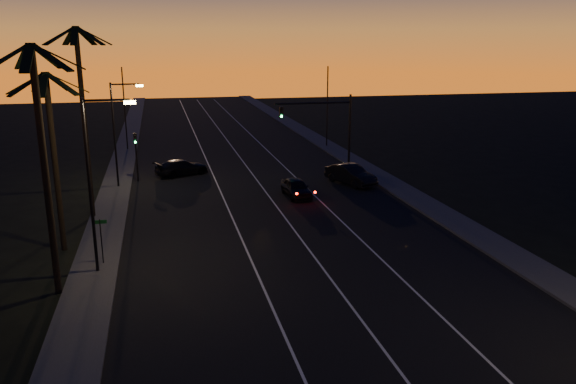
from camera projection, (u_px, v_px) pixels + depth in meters
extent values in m
cube|color=black|center=(269.00, 206.00, 40.78)|extent=(20.00, 170.00, 0.01)
cube|color=#31312F|center=(109.00, 216.00, 38.32)|extent=(2.40, 170.00, 0.16)
cube|color=#31312F|center=(412.00, 196.00, 43.20)|extent=(2.40, 170.00, 0.16)
cube|color=silver|center=(228.00, 209.00, 40.12)|extent=(0.12, 160.00, 0.01)
cube|color=silver|center=(276.00, 206.00, 40.88)|extent=(0.12, 160.00, 0.01)
cube|color=silver|center=(322.00, 203.00, 41.64)|extent=(0.12, 160.00, 0.01)
cylinder|color=black|center=(46.00, 175.00, 25.25)|extent=(0.32, 0.32, 11.50)
cube|color=black|center=(58.00, 57.00, 24.38)|extent=(2.18, 0.92, 1.18)
cube|color=black|center=(47.00, 56.00, 24.92)|extent=(1.25, 2.12, 1.18)
cube|color=black|center=(25.00, 56.00, 24.69)|extent=(1.34, 2.09, 1.18)
cube|color=black|center=(7.00, 57.00, 23.88)|extent=(2.18, 0.82, 1.18)
cube|color=black|center=(7.00, 57.00, 23.09)|extent=(1.90, 1.69, 1.18)
cube|color=black|center=(27.00, 58.00, 22.92)|extent=(0.45, 2.16, 1.18)
cube|color=black|center=(50.00, 57.00, 23.49)|extent=(1.95, 1.61, 1.18)
cylinder|color=black|center=(55.00, 165.00, 30.96)|extent=(0.32, 0.32, 10.00)
cube|color=black|center=(67.00, 83.00, 30.29)|extent=(2.18, 0.92, 1.18)
cube|color=black|center=(58.00, 82.00, 30.82)|extent=(1.25, 2.12, 1.18)
cube|color=black|center=(40.00, 82.00, 30.60)|extent=(1.34, 2.09, 1.18)
cube|color=black|center=(26.00, 83.00, 29.79)|extent=(2.18, 0.82, 1.18)
cube|color=black|center=(27.00, 84.00, 29.00)|extent=(1.90, 1.69, 1.18)
cube|color=black|center=(43.00, 85.00, 28.83)|extent=(0.45, 2.16, 1.18)
cube|color=black|center=(61.00, 84.00, 29.40)|extent=(1.95, 1.61, 1.18)
cylinder|color=black|center=(85.00, 126.00, 36.51)|extent=(0.32, 0.32, 12.50)
cube|color=black|center=(94.00, 36.00, 35.50)|extent=(2.18, 0.92, 1.18)
cube|color=black|center=(85.00, 36.00, 36.04)|extent=(1.25, 2.12, 1.18)
cube|color=black|center=(70.00, 36.00, 35.82)|extent=(1.34, 2.09, 1.18)
cube|color=black|center=(59.00, 36.00, 35.01)|extent=(2.18, 0.82, 1.18)
cube|color=black|center=(61.00, 36.00, 34.22)|extent=(1.90, 1.69, 1.18)
cube|color=black|center=(74.00, 35.00, 34.04)|extent=(0.45, 2.16, 1.18)
cube|color=black|center=(89.00, 36.00, 34.62)|extent=(1.95, 1.61, 1.18)
cylinder|color=black|center=(90.00, 189.00, 27.81)|extent=(0.16, 0.16, 9.00)
cylinder|color=black|center=(106.00, 100.00, 26.92)|extent=(2.20, 0.12, 0.12)
cube|color=#F4CC61|center=(130.00, 102.00, 27.20)|extent=(0.55, 0.26, 0.16)
cylinder|color=black|center=(114.00, 136.00, 44.81)|extent=(0.16, 0.16, 8.50)
cylinder|color=black|center=(125.00, 84.00, 43.99)|extent=(2.20, 0.12, 0.12)
cube|color=#F4CC61|center=(139.00, 86.00, 44.26)|extent=(0.55, 0.26, 0.16)
cylinder|color=black|center=(102.00, 243.00, 29.62)|extent=(0.06, 0.06, 2.60)
cube|color=#0B4617|center=(100.00, 222.00, 29.32)|extent=(0.70, 0.03, 0.20)
cylinder|color=black|center=(349.00, 133.00, 51.35)|extent=(0.20, 0.20, 7.00)
cylinder|color=black|center=(313.00, 103.00, 49.87)|extent=(7.00, 0.16, 0.16)
cube|color=black|center=(281.00, 112.00, 49.43)|extent=(0.32, 0.28, 1.00)
sphere|color=black|center=(282.00, 109.00, 49.19)|extent=(0.20, 0.20, 0.20)
sphere|color=black|center=(282.00, 113.00, 49.27)|extent=(0.20, 0.20, 0.20)
sphere|color=#14FF59|center=(282.00, 116.00, 49.35)|extent=(0.20, 0.20, 0.20)
cylinder|color=black|center=(136.00, 157.00, 47.58)|extent=(0.14, 0.14, 4.20)
cube|color=black|center=(135.00, 139.00, 47.16)|extent=(0.28, 0.25, 0.90)
sphere|color=black|center=(135.00, 136.00, 46.95)|extent=(0.18, 0.18, 0.18)
sphere|color=black|center=(135.00, 139.00, 47.02)|extent=(0.18, 0.18, 0.18)
sphere|color=#14FF59|center=(135.00, 142.00, 47.09)|extent=(0.18, 0.18, 0.18)
cylinder|color=black|center=(125.00, 109.00, 60.75)|extent=(0.14, 0.14, 9.00)
cylinder|color=black|center=(327.00, 107.00, 62.71)|extent=(0.14, 0.14, 9.00)
imported|color=black|center=(296.00, 188.00, 43.13)|extent=(1.86, 4.19, 1.40)
sphere|color=#FF0F05|center=(297.00, 194.00, 40.61)|extent=(0.18, 0.18, 0.18)
sphere|color=#FF0F05|center=(315.00, 192.00, 40.98)|extent=(0.18, 0.18, 0.18)
imported|color=black|center=(351.00, 175.00, 46.92)|extent=(3.43, 5.25, 1.63)
imported|color=black|center=(182.00, 167.00, 50.14)|extent=(5.25, 3.77, 1.41)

